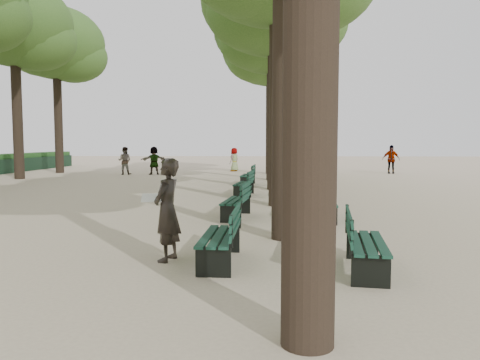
{
  "coord_description": "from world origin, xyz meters",
  "views": [
    {
      "loc": [
        1.06,
        -6.43,
        1.96
      ],
      "look_at": [
        0.6,
        3.0,
        1.2
      ],
      "focal_mm": 35.0,
      "sensor_mm": 36.0,
      "label": 1
    }
  ],
  "objects": [
    {
      "name": "ground",
      "position": [
        0.0,
        0.0,
        0.0
      ],
      "size": [
        120.0,
        120.0,
        0.0
      ],
      "primitive_type": "plane",
      "color": "beige",
      "rests_on": "ground"
    },
    {
      "name": "tree_central_3",
      "position": [
        1.5,
        13.0,
        7.65
      ],
      "size": [
        6.0,
        6.0,
        9.95
      ],
      "color": "#33261C",
      "rests_on": "ground"
    },
    {
      "name": "tree_central_4",
      "position": [
        1.5,
        18.0,
        7.65
      ],
      "size": [
        6.0,
        6.0,
        9.95
      ],
      "color": "#33261C",
      "rests_on": "ground"
    },
    {
      "name": "tree_central_5",
      "position": [
        1.5,
        23.0,
        7.65
      ],
      "size": [
        6.0,
        6.0,
        9.95
      ],
      "color": "#33261C",
      "rests_on": "ground"
    },
    {
      "name": "tree_far_4",
      "position": [
        -12.0,
        18.0,
        8.14
      ],
      "size": [
        6.0,
        6.0,
        10.45
      ],
      "color": "#33261C",
      "rests_on": "ground"
    },
    {
      "name": "tree_far_5",
      "position": [
        -12.0,
        23.0,
        8.14
      ],
      "size": [
        6.0,
        6.0,
        10.45
      ],
      "color": "#33261C",
      "rests_on": "ground"
    },
    {
      "name": "bench_left_0",
      "position": [
        0.37,
        1.0,
        0.27
      ],
      "size": [
        0.62,
        1.82,
        0.92
      ],
      "color": "black",
      "rests_on": "ground"
    },
    {
      "name": "bench_left_1",
      "position": [
        0.37,
        5.6,
        0.27
      ],
      "size": [
        0.77,
        1.85,
        0.92
      ],
      "color": "black",
      "rests_on": "ground"
    },
    {
      "name": "bench_left_2",
      "position": [
        0.37,
        10.69,
        0.27
      ],
      "size": [
        0.77,
        1.85,
        0.92
      ],
      "color": "black",
      "rests_on": "ground"
    },
    {
      "name": "bench_left_3",
      "position": [
        0.37,
        15.0,
        0.27
      ],
      "size": [
        0.7,
        1.84,
        0.92
      ],
      "color": "black",
      "rests_on": "ground"
    },
    {
      "name": "bench_right_0",
      "position": [
        2.63,
        0.61,
        0.27
      ],
      "size": [
        0.81,
        1.86,
        0.92
      ],
      "color": "black",
      "rests_on": "ground"
    },
    {
      "name": "bench_right_1",
      "position": [
        2.63,
        5.4,
        0.27
      ],
      "size": [
        0.71,
        1.84,
        0.92
      ],
      "color": "black",
      "rests_on": "ground"
    },
    {
      "name": "bench_right_2",
      "position": [
        2.63,
        10.21,
        0.27
      ],
      "size": [
        0.74,
        1.85,
        0.92
      ],
      "color": "black",
      "rests_on": "ground"
    },
    {
      "name": "bench_right_3",
      "position": [
        2.63,
        15.75,
        0.27
      ],
      "size": [
        0.64,
        1.82,
        0.92
      ],
      "color": "black",
      "rests_on": "ground"
    },
    {
      "name": "man_with_map",
      "position": [
        -0.51,
        1.14,
        0.85
      ],
      "size": [
        0.68,
        0.74,
        1.7
      ],
      "color": "black",
      "rests_on": "ground"
    },
    {
      "name": "pedestrian_a",
      "position": [
        -7.33,
        21.58,
        0.84
      ],
      "size": [
        0.83,
        0.37,
        1.68
      ],
      "primitive_type": "imported",
      "rotation": [
        0.0,
        0.0,
        3.1
      ],
      "color": "#262628",
      "rests_on": "ground"
    },
    {
      "name": "pedestrian_b",
      "position": [
        3.75,
        26.25,
        0.95
      ],
      "size": [
        0.52,
        1.26,
        1.9
      ],
      "primitive_type": "imported",
      "rotation": [
        0.0,
        0.0,
        4.83
      ],
      "color": "#262628",
      "rests_on": "ground"
    },
    {
      "name": "pedestrian_d",
      "position": [
        -0.87,
        25.18,
        0.79
      ],
      "size": [
        0.7,
        0.82,
        1.59
      ],
      "primitive_type": "imported",
      "rotation": [
        0.0,
        0.0,
        4.11
      ],
      "color": "#262628",
      "rests_on": "ground"
    },
    {
      "name": "pedestrian_c",
      "position": [
        9.11,
        23.38,
        0.89
      ],
      "size": [
        1.09,
        0.54,
        1.79
      ],
      "primitive_type": "imported",
      "rotation": [
        0.0,
        0.0,
        6.1
      ],
      "color": "#262628",
      "rests_on": "ground"
    },
    {
      "name": "pedestrian_e",
      "position": [
        -5.58,
        21.79,
        0.86
      ],
      "size": [
        1.59,
        0.95,
        1.71
      ],
      "primitive_type": "imported",
      "rotation": [
        0.0,
        0.0,
        3.55
      ],
      "color": "#262628",
      "rests_on": "ground"
    }
  ]
}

